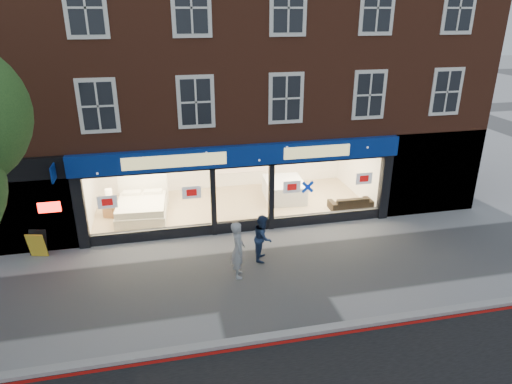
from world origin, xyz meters
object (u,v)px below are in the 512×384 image
object	(u,v)px
mattress_stack	(284,189)
sofa	(350,202)
a_board	(37,244)
pedestrian_grey	(238,250)
pedestrian_blue	(263,237)
display_bed	(142,207)

from	to	relation	value
mattress_stack	sofa	distance (m)	2.82
a_board	pedestrian_grey	bearing A→B (deg)	-8.15
mattress_stack	pedestrian_blue	world-z (taller)	pedestrian_blue
a_board	mattress_stack	bearing A→B (deg)	31.57
mattress_stack	pedestrian_grey	xyz separation A→B (m)	(-2.97, -5.39, 0.40)
sofa	a_board	distance (m)	11.52
display_bed	pedestrian_grey	distance (m)	5.69
display_bed	pedestrian_grey	bearing A→B (deg)	-55.50
display_bed	pedestrian_blue	world-z (taller)	pedestrian_blue
display_bed	sofa	distance (m)	8.23
display_bed	pedestrian_blue	bearing A→B (deg)	-42.54
display_bed	a_board	size ratio (longest dim) A/B	2.71
pedestrian_blue	display_bed	bearing A→B (deg)	62.28
sofa	a_board	xyz separation A→B (m)	(-11.46, -1.20, 0.09)
display_bed	sofa	size ratio (longest dim) A/B	1.39
mattress_stack	a_board	bearing A→B (deg)	-162.93
mattress_stack	a_board	xyz separation A→B (m)	(-9.15, -2.81, -0.04)
mattress_stack	sofa	bearing A→B (deg)	-34.90
display_bed	a_board	bearing A→B (deg)	-141.00
mattress_stack	pedestrian_grey	bearing A→B (deg)	-118.83
mattress_stack	sofa	xyz separation A→B (m)	(2.31, -1.61, -0.14)
pedestrian_blue	sofa	bearing A→B (deg)	-36.79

